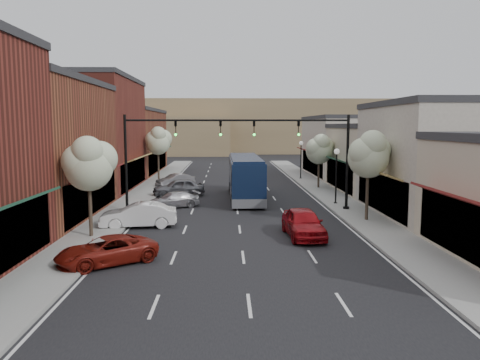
{
  "coord_description": "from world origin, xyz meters",
  "views": [
    {
      "loc": [
        -0.77,
        -25.62,
        6.23
      ],
      "look_at": [
        0.22,
        8.86,
        2.2
      ],
      "focal_mm": 35.0,
      "sensor_mm": 36.0,
      "label": 1
    }
  ],
  "objects": [
    {
      "name": "coach_bus",
      "position": [
        0.8,
        13.88,
        1.88
      ],
      "size": [
        2.75,
        11.82,
        3.61
      ],
      "rotation": [
        0.0,
        0.0,
        0.01
      ],
      "color": "#0D1935",
      "rests_on": "ground"
    },
    {
      "name": "lamp_post_far",
      "position": [
        7.8,
        28.0,
        3.01
      ],
      "size": [
        0.44,
        0.44,
        4.44
      ],
      "color": "black",
      "rests_on": "ground"
    },
    {
      "name": "bldg_left_far",
      "position": [
        -14.22,
        36.0,
        4.16
      ],
      "size": [
        10.14,
        18.1,
        8.4
      ],
      "color": "brown",
      "rests_on": "ground"
    },
    {
      "name": "ground",
      "position": [
        0.0,
        0.0,
        0.0
      ],
      "size": [
        160.0,
        160.0,
        0.0
      ],
      "primitive_type": "plane",
      "color": "black",
      "rests_on": "ground"
    },
    {
      "name": "bldg_right_midnear",
      "position": [
        13.72,
        6.0,
        3.91
      ],
      "size": [
        9.14,
        12.1,
        7.9
      ],
      "color": "#C0B5A4",
      "rests_on": "ground"
    },
    {
      "name": "tree_right_far",
      "position": [
        8.35,
        19.94,
        3.99
      ],
      "size": [
        2.85,
        2.65,
        5.43
      ],
      "color": "#47382B",
      "rests_on": "ground"
    },
    {
      "name": "signal_mast_left",
      "position": [
        -5.62,
        8.0,
        4.62
      ],
      "size": [
        8.22,
        0.46,
        7.0
      ],
      "color": "black",
      "rests_on": "ground"
    },
    {
      "name": "sidewalk_left",
      "position": [
        -8.4,
        18.5,
        0.07
      ],
      "size": [
        2.8,
        73.0,
        0.15
      ],
      "primitive_type": "cube",
      "color": "gray",
      "rests_on": "ground"
    },
    {
      "name": "signal_mast_right",
      "position": [
        5.62,
        8.0,
        4.62
      ],
      "size": [
        8.22,
        0.46,
        7.0
      ],
      "color": "black",
      "rests_on": "ground"
    },
    {
      "name": "tree_right_near",
      "position": [
        8.35,
        3.94,
        4.45
      ],
      "size": [
        2.85,
        2.65,
        5.95
      ],
      "color": "#47382B",
      "rests_on": "ground"
    },
    {
      "name": "tree_left_far",
      "position": [
        -8.25,
        25.94,
        4.6
      ],
      "size": [
        2.85,
        2.65,
        6.13
      ],
      "color": "#47382B",
      "rests_on": "ground"
    },
    {
      "name": "tree_left_near",
      "position": [
        -8.25,
        -0.06,
        4.22
      ],
      "size": [
        2.85,
        2.65,
        5.69
      ],
      "color": "#47382B",
      "rests_on": "ground"
    },
    {
      "name": "bldg_left_midfar",
      "position": [
        -14.24,
        20.0,
        5.4
      ],
      "size": [
        10.14,
        14.1,
        10.9
      ],
      "color": "maroon",
      "rests_on": "ground"
    },
    {
      "name": "bldg_right_far",
      "position": [
        13.71,
        32.0,
        3.66
      ],
      "size": [
        9.14,
        16.1,
        7.4
      ],
      "color": "#C0B5A4",
      "rests_on": "ground"
    },
    {
      "name": "parked_car_a",
      "position": [
        -6.2,
        -4.92,
        0.62
      ],
      "size": [
        4.88,
        4.24,
        1.25
      ],
      "primitive_type": "imported",
      "rotation": [
        0.0,
        0.0,
        -0.97
      ],
      "color": "maroon",
      "rests_on": "ground"
    },
    {
      "name": "parked_car_d",
      "position": [
        -5.04,
        15.56,
        0.77
      ],
      "size": [
        4.83,
        2.8,
        1.55
      ],
      "primitive_type": "imported",
      "rotation": [
        0.0,
        0.0,
        -1.34
      ],
      "color": "#5A5C62",
      "rests_on": "ground"
    },
    {
      "name": "parked_car_e",
      "position": [
        -6.03,
        22.01,
        0.66
      ],
      "size": [
        4.03,
        3.55,
        1.32
      ],
      "primitive_type": "imported",
      "rotation": [
        0.0,
        0.0,
        -0.91
      ],
      "color": "#A09FA5",
      "rests_on": "ground"
    },
    {
      "name": "parked_car_c",
      "position": [
        -4.88,
        9.67,
        0.59
      ],
      "size": [
        4.41,
        3.18,
        1.19
      ],
      "primitive_type": "imported",
      "rotation": [
        0.0,
        0.0,
        -1.15
      ],
      "color": "#9A9A9F",
      "rests_on": "ground"
    },
    {
      "name": "hill_near",
      "position": [
        -25.0,
        78.0,
        4.0
      ],
      "size": [
        50.0,
        20.0,
        8.0
      ],
      "primitive_type": "cube",
      "color": "#7A6647",
      "rests_on": "ground"
    },
    {
      "name": "curb_left",
      "position": [
        -7.0,
        18.5,
        0.07
      ],
      "size": [
        0.25,
        73.0,
        0.17
      ],
      "primitive_type": "cube",
      "color": "gray",
      "rests_on": "ground"
    },
    {
      "name": "curb_right",
      "position": [
        7.0,
        18.5,
        0.07
      ],
      "size": [
        0.25,
        73.0,
        0.17
      ],
      "primitive_type": "cube",
      "color": "gray",
      "rests_on": "ground"
    },
    {
      "name": "bldg_left_midnear",
      "position": [
        -14.23,
        6.0,
        4.66
      ],
      "size": [
        10.14,
        14.1,
        9.4
      ],
      "color": "brown",
      "rests_on": "ground"
    },
    {
      "name": "bldg_right_midfar",
      "position": [
        13.7,
        18.0,
        3.17
      ],
      "size": [
        9.14,
        12.1,
        6.4
      ],
      "color": "#BFAF97",
      "rests_on": "ground"
    },
    {
      "name": "sidewalk_right",
      "position": [
        8.4,
        18.5,
        0.07
      ],
      "size": [
        2.8,
        73.0,
        0.15
      ],
      "primitive_type": "cube",
      "color": "gray",
      "rests_on": "ground"
    },
    {
      "name": "hill_far",
      "position": [
        0.0,
        90.0,
        6.0
      ],
      "size": [
        120.0,
        30.0,
        12.0
      ],
      "primitive_type": "cube",
      "color": "#7A6647",
      "rests_on": "ground"
    },
    {
      "name": "red_hatchback",
      "position": [
        3.5,
        -0.06,
        0.81
      ],
      "size": [
        2.18,
        4.85,
        1.62
      ],
      "primitive_type": "imported",
      "rotation": [
        0.0,
        0.0,
        0.06
      ],
      "color": "maroon",
      "rests_on": "ground"
    },
    {
      "name": "lamp_post_near",
      "position": [
        7.8,
        10.5,
        3.01
      ],
      "size": [
        0.44,
        0.44,
        4.44
      ],
      "color": "black",
      "rests_on": "ground"
    },
    {
      "name": "parked_car_b",
      "position": [
        -6.2,
        2.76,
        0.76
      ],
      "size": [
        4.8,
        2.18,
        1.53
      ],
      "primitive_type": "imported",
      "rotation": [
        0.0,
        0.0,
        -1.45
      ],
      "color": "silver",
      "rests_on": "ground"
    }
  ]
}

